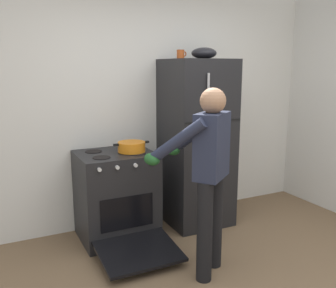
{
  "coord_description": "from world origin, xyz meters",
  "views": [
    {
      "loc": [
        -1.6,
        -1.96,
        1.76
      ],
      "look_at": [
        0.01,
        1.32,
        1.0
      ],
      "focal_mm": 39.93,
      "sensor_mm": 36.0,
      "label": 1
    }
  ],
  "objects_px": {
    "refrigerator": "(196,143)",
    "red_pot": "(132,147)",
    "person_cook": "(207,165)",
    "mixing_bowl": "(204,53)",
    "coffee_mug": "(181,54)",
    "stove_range": "(117,197)"
  },
  "relations": [
    {
      "from": "coffee_mug",
      "to": "mixing_bowl",
      "type": "relative_size",
      "value": 0.41
    },
    {
      "from": "stove_range",
      "to": "red_pot",
      "type": "height_order",
      "value": "red_pot"
    },
    {
      "from": "refrigerator",
      "to": "red_pot",
      "type": "height_order",
      "value": "refrigerator"
    },
    {
      "from": "stove_range",
      "to": "coffee_mug",
      "type": "xyz_separation_m",
      "value": [
        0.77,
        0.07,
        1.44
      ]
    },
    {
      "from": "coffee_mug",
      "to": "red_pot",
      "type": "bearing_deg",
      "value": -170.72
    },
    {
      "from": "person_cook",
      "to": "mixing_bowl",
      "type": "height_order",
      "value": "mixing_bowl"
    },
    {
      "from": "stove_range",
      "to": "coffee_mug",
      "type": "bearing_deg",
      "value": 5.03
    },
    {
      "from": "mixing_bowl",
      "to": "stove_range",
      "type": "bearing_deg",
      "value": -179.01
    },
    {
      "from": "person_cook",
      "to": "coffee_mug",
      "type": "relative_size",
      "value": 14.28
    },
    {
      "from": "refrigerator",
      "to": "person_cook",
      "type": "relative_size",
      "value": 1.15
    },
    {
      "from": "red_pot",
      "to": "coffee_mug",
      "type": "relative_size",
      "value": 3.38
    },
    {
      "from": "mixing_bowl",
      "to": "refrigerator",
      "type": "bearing_deg",
      "value": -179.79
    },
    {
      "from": "red_pot",
      "to": "coffee_mug",
      "type": "height_order",
      "value": "coffee_mug"
    },
    {
      "from": "stove_range",
      "to": "person_cook",
      "type": "distance_m",
      "value": 1.2
    },
    {
      "from": "person_cook",
      "to": "mixing_bowl",
      "type": "relative_size",
      "value": 5.88
    },
    {
      "from": "mixing_bowl",
      "to": "coffee_mug",
      "type": "bearing_deg",
      "value": 169.01
    },
    {
      "from": "person_cook",
      "to": "mixing_bowl",
      "type": "bearing_deg",
      "value": 60.41
    },
    {
      "from": "red_pot",
      "to": "refrigerator",
      "type": "bearing_deg",
      "value": 3.6
    },
    {
      "from": "person_cook",
      "to": "red_pot",
      "type": "height_order",
      "value": "person_cook"
    },
    {
      "from": "stove_range",
      "to": "mixing_bowl",
      "type": "height_order",
      "value": "mixing_bowl"
    },
    {
      "from": "refrigerator",
      "to": "red_pot",
      "type": "relative_size",
      "value": 4.86
    },
    {
      "from": "refrigerator",
      "to": "red_pot",
      "type": "distance_m",
      "value": 0.79
    }
  ]
}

